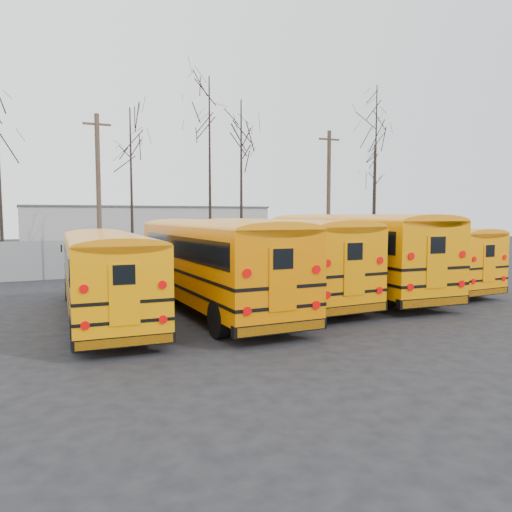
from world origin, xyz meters
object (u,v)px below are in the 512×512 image
bus_a (106,268)px  utility_pole_left (99,189)px  bus_e (402,251)px  utility_pole_right (329,193)px  bus_d (348,246)px  bus_b (212,257)px  bus_c (271,252)px

bus_a → utility_pole_left: 17.04m
bus_e → utility_pole_right: (5.83, 14.68, 3.31)m
bus_a → bus_d: size_ratio=0.84×
bus_b → bus_a: bearing=-178.6°
utility_pole_left → utility_pole_right: size_ratio=0.99×
utility_pole_right → utility_pole_left: bearing=-177.1°
bus_d → bus_a: bearing=-168.2°
bus_c → utility_pole_right: (12.69, 15.00, 3.09)m
bus_c → utility_pole_left: (-4.26, 15.27, 3.02)m
bus_c → bus_d: size_ratio=0.94×
bus_b → bus_d: 6.71m
bus_c → utility_pole_left: size_ratio=1.21×
bus_b → bus_c: bearing=23.4°
utility_pole_right → bus_c: bearing=-126.4°
bus_c → utility_pole_right: utility_pole_right is taller
bus_c → bus_a: bearing=-170.3°
bus_c → bus_e: (6.86, 0.32, -0.22)m
bus_c → bus_b: bearing=-158.8°
bus_b → bus_c: bus_c is taller
bus_b → utility_pole_left: utility_pole_left is taller
bus_d → utility_pole_right: (9.05, 14.95, 2.98)m
bus_a → bus_c: bus_c is taller
bus_b → bus_e: 9.93m
bus_d → bus_c: bearing=-175.2°
bus_b → utility_pole_right: 22.75m
bus_a → bus_e: (13.34, 1.63, -0.00)m
bus_a → utility_pole_right: utility_pole_right is taller
bus_a → bus_b: bearing=4.9°
bus_c → bus_e: bus_c is taller
bus_e → bus_a: bearing=-175.9°
utility_pole_left → utility_pole_right: bearing=-0.5°
bus_a → bus_d: bus_d is taller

